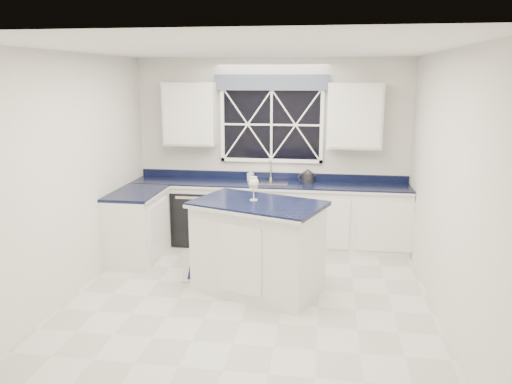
% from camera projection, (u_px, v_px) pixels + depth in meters
% --- Properties ---
extents(ground, '(4.50, 4.50, 0.00)m').
position_uv_depth(ground, '(248.00, 303.00, 5.51)').
color(ground, silver).
rests_on(ground, ground).
extents(back_wall, '(4.00, 0.10, 2.70)m').
position_uv_depth(back_wall, '(272.00, 152.00, 7.37)').
color(back_wall, silver).
rests_on(back_wall, ground).
extents(base_cabinets, '(3.99, 1.60, 0.90)m').
position_uv_depth(base_cabinets, '(245.00, 218.00, 7.17)').
color(base_cabinets, white).
rests_on(base_cabinets, ground).
extents(countertop, '(3.98, 0.64, 0.04)m').
position_uv_depth(countertop, '(269.00, 184.00, 7.18)').
color(countertop, black).
rests_on(countertop, base_cabinets).
extents(dishwasher, '(0.60, 0.58, 0.82)m').
position_uv_depth(dishwasher, '(196.00, 215.00, 7.45)').
color(dishwasher, black).
rests_on(dishwasher, ground).
extents(window, '(1.65, 0.09, 1.26)m').
position_uv_depth(window, '(271.00, 119.00, 7.21)').
color(window, black).
rests_on(window, ground).
extents(upper_cabinets, '(3.10, 0.34, 0.90)m').
position_uv_depth(upper_cabinets, '(271.00, 115.00, 7.08)').
color(upper_cabinets, white).
rests_on(upper_cabinets, ground).
extents(faucet, '(0.05, 0.20, 0.30)m').
position_uv_depth(faucet, '(271.00, 170.00, 7.32)').
color(faucet, '#AFAFB1').
rests_on(faucet, countertop).
extents(island, '(1.63, 1.30, 1.06)m').
position_uv_depth(island, '(258.00, 247.00, 5.71)').
color(island, white).
rests_on(island, ground).
extents(rug, '(1.31, 0.95, 0.02)m').
position_uv_depth(rug, '(230.00, 270.00, 6.41)').
color(rug, '#A8A7A3').
rests_on(rug, ground).
extents(kettle, '(0.27, 0.22, 0.20)m').
position_uv_depth(kettle, '(308.00, 176.00, 7.19)').
color(kettle, '#2A2B2D').
rests_on(kettle, countertop).
extents(wine_glass, '(0.11, 0.11, 0.27)m').
position_uv_depth(wine_glass, '(254.00, 184.00, 5.62)').
color(wine_glass, silver).
rests_on(wine_glass, island).
extents(soap_bottle, '(0.10, 0.10, 0.17)m').
position_uv_depth(soap_bottle, '(251.00, 175.00, 7.32)').
color(soap_bottle, silver).
rests_on(soap_bottle, countertop).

